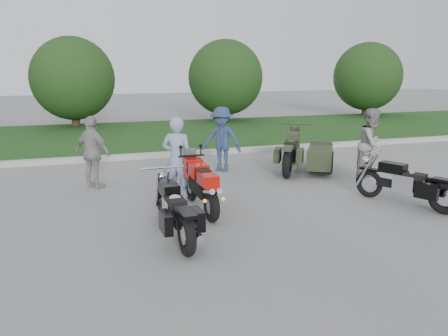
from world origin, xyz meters
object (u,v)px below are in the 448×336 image
object	(u,v)px
cruiser_left	(175,213)
cruiser_sidecar	(308,155)
sportbike_red	(201,184)
cruiser_right	(410,186)
person_stripe	(177,158)
person_grey	(371,144)
person_denim	(222,139)
person_back	(93,153)

from	to	relation	value
cruiser_left	cruiser_sidecar	bearing A→B (deg)	36.84
sportbike_red	cruiser_right	bearing A→B (deg)	-15.16
person_stripe	person_grey	bearing A→B (deg)	-150.91
cruiser_left	cruiser_sidecar	xyz separation A→B (m)	(4.17, 3.46, 0.02)
person_stripe	sportbike_red	bearing A→B (deg)	132.14
person_stripe	person_denim	world-z (taller)	person_stripe
cruiser_left	cruiser_sidecar	size ratio (longest dim) A/B	0.93
cruiser_left	person_denim	distance (m)	4.75
person_stripe	person_back	size ratio (longest dim) A/B	1.05
person_back	cruiser_sidecar	bearing A→B (deg)	-134.86
person_grey	person_denim	bearing A→B (deg)	117.30
person_stripe	person_back	bearing A→B (deg)	-14.54
person_denim	person_back	xyz separation A→B (m)	(-3.24, -0.73, -0.03)
sportbike_red	cruiser_left	world-z (taller)	sportbike_red
person_back	person_grey	bearing A→B (deg)	-144.12
sportbike_red	cruiser_sidecar	xyz separation A→B (m)	(3.44, 2.24, -0.09)
cruiser_left	person_grey	world-z (taller)	person_grey
person_stripe	person_grey	size ratio (longest dim) A/B	1.00
cruiser_right	person_stripe	distance (m)	4.64
cruiser_left	cruiser_right	world-z (taller)	cruiser_left
cruiser_sidecar	sportbike_red	bearing A→B (deg)	-114.77
cruiser_sidecar	person_back	world-z (taller)	person_back
sportbike_red	cruiser_right	world-z (taller)	sportbike_red
person_denim	sportbike_red	bearing A→B (deg)	-73.64
person_back	person_denim	bearing A→B (deg)	-121.46
cruiser_left	person_grey	distance (m)	5.83
cruiser_right	person_stripe	world-z (taller)	person_stripe
person_grey	person_denim	xyz separation A→B (m)	(-3.22, 1.87, -0.02)
cruiser_sidecar	person_denim	size ratio (longest dim) A/B	1.38
cruiser_sidecar	cruiser_right	bearing A→B (deg)	-48.36
sportbike_red	person_stripe	distance (m)	1.01
cruiser_right	person_back	size ratio (longest dim) A/B	1.20
person_denim	person_grey	bearing A→B (deg)	10.10
cruiser_right	person_denim	bearing A→B (deg)	97.15
cruiser_sidecar	person_grey	xyz separation A→B (m)	(1.13, -1.07, 0.42)
sportbike_red	person_stripe	xyz separation A→B (m)	(-0.26, 0.91, 0.32)
sportbike_red	person_back	bearing A→B (deg)	127.39
cruiser_left	cruiser_right	size ratio (longest dim) A/B	1.10
person_stripe	person_grey	xyz separation A→B (m)	(4.83, 0.26, 0.00)
cruiser_right	sportbike_red	bearing A→B (deg)	140.43
person_stripe	person_back	distance (m)	2.15
person_stripe	person_back	xyz separation A→B (m)	(-1.63, 1.40, -0.04)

